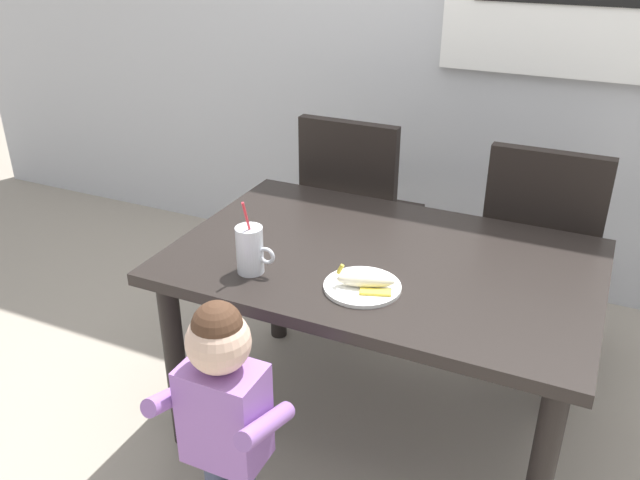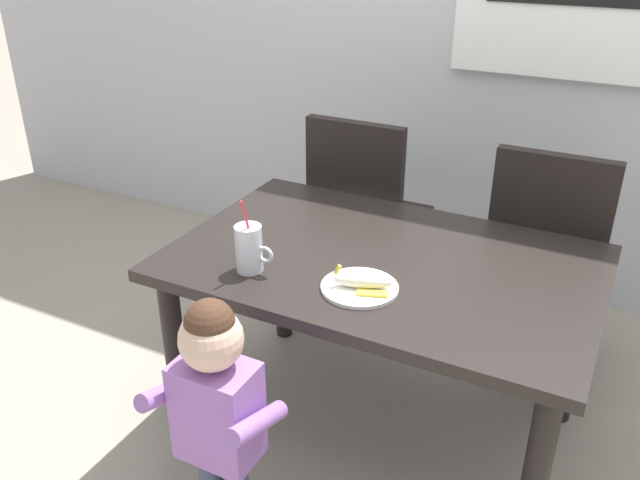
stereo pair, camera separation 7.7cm
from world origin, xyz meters
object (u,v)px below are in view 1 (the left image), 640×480
dining_chair_left (357,208)px  dining_chair_right (540,246)px  peeled_banana (367,281)px  dining_table (382,282)px  snack_plate (362,287)px  toddler_standing (223,404)px  milk_cup (250,252)px

dining_chair_left → dining_chair_right: size_ratio=1.00×
dining_chair_right → dining_chair_left: bearing=-2.5°
dining_chair_left → peeled_banana: (0.38, -0.88, 0.19)m
dining_table → snack_plate: size_ratio=5.87×
toddler_standing → dining_table: bearing=72.2°
dining_table → dining_chair_right: 0.76m
dining_chair_left → toddler_standing: dining_chair_left is taller
dining_chair_right → peeled_banana: bearing=64.9°
dining_chair_right → toddler_standing: dining_chair_right is taller
toddler_standing → peeled_banana: bearing=61.3°
toddler_standing → milk_cup: milk_cup is taller
dining_chair_left → snack_plate: size_ratio=4.17×
dining_chair_left → milk_cup: (0.02, -0.93, 0.23)m
snack_plate → milk_cup: bearing=-172.0°
dining_table → peeled_banana: 0.26m
toddler_standing → dining_chair_right: bearing=63.7°
milk_cup → snack_plate: (0.35, 0.05, -0.06)m
dining_table → dining_chair_left: dining_chair_left is taller
dining_chair_left → toddler_standing: bearing=96.4°
snack_plate → peeled_banana: size_ratio=1.31×
dining_chair_right → toddler_standing: bearing=63.7°
dining_chair_right → peeled_banana: dining_chair_right is taller
dining_chair_left → toddler_standing: 1.32m
toddler_standing → peeled_banana: 0.53m
dining_chair_left → dining_chair_right: (0.78, -0.03, 0.00)m
dining_table → dining_chair_right: dining_chair_right is taller
toddler_standing → snack_plate: size_ratio=3.64×
toddler_standing → milk_cup: bearing=108.4°
dining_chair_left → peeled_banana: dining_chair_left is taller
dining_chair_left → snack_plate: bearing=112.7°
dining_chair_right → toddler_standing: 1.43m
peeled_banana → snack_plate: bearing=165.1°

